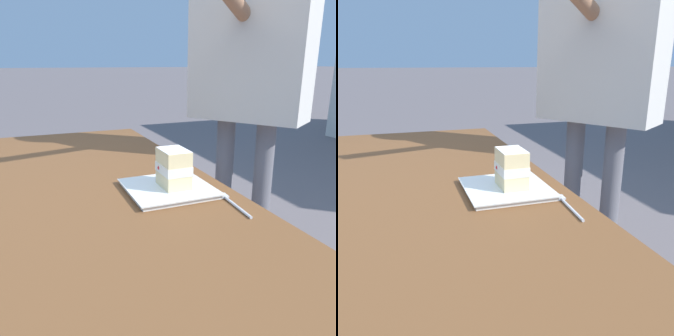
# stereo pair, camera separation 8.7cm
# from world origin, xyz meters

# --- Properties ---
(patio_table) EXTENTS (1.68, 1.00, 0.72)m
(patio_table) POSITION_xyz_m (0.00, 0.00, 0.64)
(patio_table) COLOR brown
(patio_table) RESTS_ON ground
(dessert_plate) EXTENTS (0.25, 0.25, 0.02)m
(dessert_plate) POSITION_xyz_m (-0.19, -0.31, 0.73)
(dessert_plate) COLOR white
(dessert_plate) RESTS_ON patio_table
(cake_slice) EXTENTS (0.10, 0.08, 0.11)m
(cake_slice) POSITION_xyz_m (-0.20, -0.33, 0.79)
(cake_slice) COLOR beige
(cake_slice) RESTS_ON dessert_plate
(dessert_fork) EXTENTS (0.17, 0.03, 0.01)m
(dessert_fork) POSITION_xyz_m (-0.35, -0.44, 0.72)
(dessert_fork) COLOR silver
(dessert_fork) RESTS_ON patio_table
(diner_person) EXTENTS (0.54, 0.64, 1.70)m
(diner_person) POSITION_xyz_m (0.12, -0.79, 1.13)
(diner_person) COLOR slate
(diner_person) RESTS_ON ground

